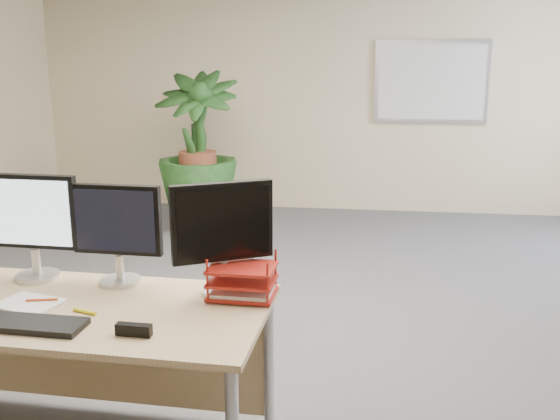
# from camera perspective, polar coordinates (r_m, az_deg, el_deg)

# --- Properties ---
(floor) EXTENTS (8.00, 8.00, 0.00)m
(floor) POSITION_cam_1_polar(r_m,az_deg,el_deg) (4.02, 0.39, -13.41)
(floor) COLOR #4A4A4F
(floor) RESTS_ON ground
(back_wall) EXTENTS (7.00, 0.04, 2.70)m
(back_wall) POSITION_cam_1_polar(r_m,az_deg,el_deg) (7.57, 4.35, 10.13)
(back_wall) COLOR beige
(back_wall) RESTS_ON floor
(whiteboard) EXTENTS (1.30, 0.04, 0.95)m
(whiteboard) POSITION_cam_1_polar(r_m,az_deg,el_deg) (7.55, 13.67, 11.29)
(whiteboard) COLOR silver
(whiteboard) RESTS_ON back_wall
(desk) EXTENTS (2.01, 0.91, 0.76)m
(desk) POSITION_cam_1_polar(r_m,az_deg,el_deg) (3.16, -19.25, -10.06)
(desk) COLOR tan
(desk) RESTS_ON floor
(floor_plant) EXTENTS (0.84, 0.84, 1.50)m
(floor_plant) POSITION_cam_1_polar(r_m,az_deg,el_deg) (6.68, -7.53, 4.36)
(floor_plant) COLOR #133513
(floor_plant) RESTS_ON floor
(monitor_left) EXTENTS (0.47, 0.22, 0.53)m
(monitor_left) POSITION_cam_1_polar(r_m,az_deg,el_deg) (3.28, -21.74, -0.84)
(monitor_left) COLOR silver
(monitor_left) RESTS_ON desk
(monitor_right) EXTENTS (0.44, 0.20, 0.49)m
(monitor_right) POSITION_cam_1_polar(r_m,az_deg,el_deg) (3.09, -14.67, -1.56)
(monitor_right) COLOR silver
(monitor_right) RESTS_ON desk
(monitor_dark) EXTENTS (0.44, 0.26, 0.53)m
(monitor_dark) POSITION_cam_1_polar(r_m,az_deg,el_deg) (2.87, -5.27, -1.90)
(monitor_dark) COLOR silver
(monitor_dark) RESTS_ON desk
(keyboard) EXTENTS (0.49, 0.18, 0.03)m
(keyboard) POSITION_cam_1_polar(r_m,az_deg,el_deg) (2.80, -22.16, -9.61)
(keyboard) COLOR black
(keyboard) RESTS_ON desk
(spiral_notebook) EXTENTS (0.31, 0.26, 0.01)m
(spiral_notebook) POSITION_cam_1_polar(r_m,az_deg,el_deg) (3.03, -21.96, -7.96)
(spiral_notebook) COLOR white
(spiral_notebook) RESTS_ON desk
(orange_pen) EXTENTS (0.14, 0.04, 0.01)m
(orange_pen) POSITION_cam_1_polar(r_m,az_deg,el_deg) (3.02, -20.95, -7.67)
(orange_pen) COLOR #D04817
(orange_pen) RESTS_ON spiral_notebook
(yellow_highlighter) EXTENTS (0.12, 0.05, 0.02)m
(yellow_highlighter) POSITION_cam_1_polar(r_m,az_deg,el_deg) (2.86, -17.43, -8.85)
(yellow_highlighter) COLOR yellow
(yellow_highlighter) RESTS_ON desk
(letter_tray) EXTENTS (0.31, 0.24, 0.14)m
(letter_tray) POSITION_cam_1_polar(r_m,az_deg,el_deg) (2.89, -3.45, -6.72)
(letter_tray) COLOR #A91D14
(letter_tray) RESTS_ON desk
(stapler) EXTENTS (0.15, 0.04, 0.05)m
(stapler) POSITION_cam_1_polar(r_m,az_deg,el_deg) (2.59, -13.22, -10.61)
(stapler) COLOR black
(stapler) RESTS_ON desk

